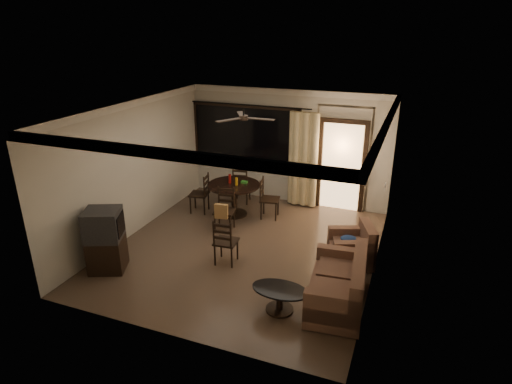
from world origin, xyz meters
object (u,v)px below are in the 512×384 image
at_px(dining_chair_north, 242,191).
at_px(armchair, 353,248).
at_px(dining_chair_west, 200,201).
at_px(side_chair, 226,250).
at_px(sofa, 340,287).
at_px(coffee_table, 280,296).
at_px(tv_cabinet, 105,240).
at_px(dining_chair_east, 269,206).
at_px(dining_chair_south, 224,218).
at_px(dining_table, 234,191).

distance_m(dining_chair_north, armchair, 3.69).
distance_m(dining_chair_west, side_chair, 2.49).
bearing_deg(dining_chair_north, armchair, 137.46).
bearing_deg(sofa, coffee_table, -156.34).
bearing_deg(sofa, dining_chair_west, 141.60).
bearing_deg(armchair, tv_cabinet, -177.33).
relative_size(dining_chair_east, dining_chair_south, 1.00).
height_order(dining_chair_south, coffee_table, dining_chair_south).
height_order(dining_table, sofa, dining_table).
xyz_separation_m(tv_cabinet, coffee_table, (3.31, -0.04, -0.33)).
bearing_deg(dining_chair_west, tv_cabinet, -16.56).
distance_m(tv_cabinet, coffee_table, 3.33).
bearing_deg(dining_chair_west, armchair, 64.33).
distance_m(dining_chair_west, dining_chair_east, 1.67).
xyz_separation_m(sofa, coffee_table, (-0.85, -0.47, -0.07)).
relative_size(dining_chair_west, dining_chair_north, 1.00).
distance_m(dining_chair_east, dining_chair_south, 1.20).
height_order(dining_chair_south, side_chair, dining_chair_south).
relative_size(dining_table, coffee_table, 1.36).
bearing_deg(dining_chair_east, sofa, -151.56).
distance_m(coffee_table, side_chair, 1.72).
relative_size(dining_chair_west, tv_cabinet, 0.81).
xyz_separation_m(tv_cabinet, sofa, (4.16, 0.44, -0.26)).
bearing_deg(dining_chair_north, sofa, 122.94).
height_order(dining_chair_north, side_chair, dining_chair_north).
bearing_deg(tv_cabinet, sofa, -17.42).
xyz_separation_m(dining_chair_north, armchair, (3.10, -2.00, 0.03)).
bearing_deg(coffee_table, armchair, 65.80).
height_order(dining_table, side_chair, dining_table).
distance_m(dining_chair_south, coffee_table, 2.99).
xyz_separation_m(dining_chair_north, sofa, (3.12, -3.38, 0.05)).
distance_m(dining_chair_west, coffee_table, 4.17).
height_order(dining_chair_south, tv_cabinet, tv_cabinet).
height_order(dining_chair_north, armchair, dining_chair_north).
xyz_separation_m(dining_chair_east, dining_chair_north, (-0.96, 0.63, 0.00)).
relative_size(dining_chair_south, armchair, 0.96).
xyz_separation_m(dining_chair_east, coffee_table, (1.31, -3.22, -0.02)).
bearing_deg(armchair, sofa, -110.41).
xyz_separation_m(dining_chair_south, coffee_table, (1.99, -2.24, -0.04)).
xyz_separation_m(dining_chair_west, dining_chair_north, (0.69, 0.92, 0.00)).
relative_size(dining_chair_north, sofa, 0.58).
xyz_separation_m(dining_chair_west, side_chair, (1.57, -1.93, -0.01)).
distance_m(dining_chair_south, sofa, 3.34).
height_order(dining_chair_south, armchair, dining_chair_south).
height_order(dining_table, coffee_table, dining_table).
relative_size(sofa, side_chair, 1.77).
height_order(dining_table, dining_chair_west, dining_table).
bearing_deg(tv_cabinet, coffee_table, -24.05).
distance_m(dining_chair_east, side_chair, 2.21).
bearing_deg(dining_chair_west, sofa, 47.36).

